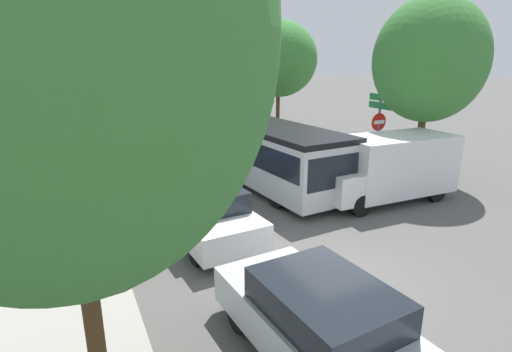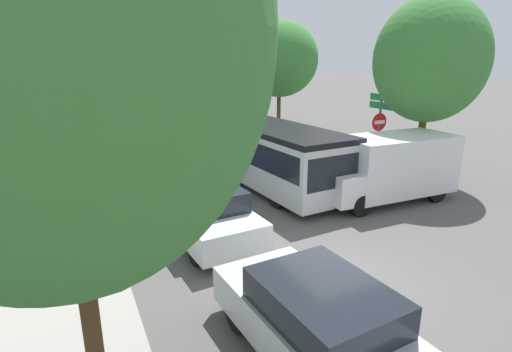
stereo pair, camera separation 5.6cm
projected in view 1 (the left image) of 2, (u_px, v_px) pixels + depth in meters
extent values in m
plane|color=#565451|center=(336.00, 278.00, 9.24)|extent=(200.00, 200.00, 0.00)
cube|color=#9E998E|center=(53.00, 142.00, 23.90)|extent=(3.20, 49.83, 0.14)
cube|color=silver|center=(260.00, 151.00, 16.23)|extent=(3.13, 9.34, 1.98)
cube|color=black|center=(260.00, 142.00, 16.12)|extent=(3.12, 8.98, 0.87)
cube|color=black|center=(260.00, 124.00, 15.92)|extent=(3.13, 9.34, 0.19)
cube|color=silver|center=(185.00, 122.00, 23.45)|extent=(2.92, 6.45, 1.98)
cube|color=black|center=(184.00, 116.00, 23.34)|extent=(2.92, 6.20, 0.87)
cube|color=black|center=(184.00, 104.00, 23.14)|extent=(2.92, 6.45, 0.19)
cylinder|color=black|center=(210.00, 132.00, 20.44)|extent=(1.89, 1.10, 1.82)
cube|color=black|center=(335.00, 172.00, 12.38)|extent=(2.17, 0.25, 1.06)
cylinder|color=black|center=(326.00, 184.00, 14.50)|extent=(0.36, 0.99, 0.97)
cylinder|color=black|center=(278.00, 194.00, 13.51)|extent=(0.36, 0.99, 0.97)
cylinder|color=black|center=(248.00, 153.00, 19.38)|extent=(0.36, 0.99, 0.97)
cylinder|color=black|center=(208.00, 158.00, 18.39)|extent=(0.36, 0.99, 0.97)
cylinder|color=black|center=(202.00, 134.00, 24.16)|extent=(0.36, 0.99, 0.97)
cylinder|color=black|center=(168.00, 137.00, 23.17)|extent=(0.36, 0.99, 0.97)
cube|color=silver|center=(95.00, 94.00, 42.46)|extent=(3.12, 11.63, 2.00)
cube|color=black|center=(94.00, 90.00, 42.36)|extent=(3.11, 11.06, 0.84)
cube|color=black|center=(93.00, 83.00, 42.15)|extent=(3.12, 11.63, 0.20)
cylinder|color=black|center=(84.00, 98.00, 45.63)|extent=(0.35, 1.02, 1.00)
cylinder|color=black|center=(104.00, 97.00, 46.44)|extent=(0.35, 1.02, 1.00)
cylinder|color=black|center=(85.00, 105.00, 39.23)|extent=(0.35, 1.02, 1.00)
cylinder|color=black|center=(108.00, 104.00, 40.03)|extent=(0.35, 1.02, 1.00)
cube|color=#B7BABF|center=(320.00, 330.00, 6.52)|extent=(2.12, 4.43, 0.70)
cube|color=black|center=(326.00, 300.00, 6.26)|extent=(1.83, 2.37, 0.53)
cylinder|color=black|center=(239.00, 314.00, 7.39)|extent=(0.27, 0.67, 0.66)
cylinder|color=black|center=(306.00, 291.00, 8.12)|extent=(0.27, 0.67, 0.66)
cube|color=white|center=(204.00, 216.00, 11.22)|extent=(2.15, 4.51, 0.71)
cube|color=black|center=(205.00, 196.00, 10.95)|extent=(1.86, 2.41, 0.54)
cylinder|color=black|center=(162.00, 214.00, 12.10)|extent=(0.27, 0.68, 0.67)
cylinder|color=black|center=(210.00, 205.00, 12.84)|extent=(0.27, 0.68, 0.67)
cylinder|color=black|center=(197.00, 252.00, 9.75)|extent=(0.27, 0.68, 0.67)
cylinder|color=black|center=(253.00, 238.00, 10.50)|extent=(0.27, 0.68, 0.67)
cube|color=navy|center=(158.00, 166.00, 16.43)|extent=(2.17, 4.56, 0.72)
cube|color=black|center=(157.00, 151.00, 16.16)|extent=(1.88, 2.44, 0.55)
cylinder|color=black|center=(131.00, 167.00, 17.32)|extent=(0.28, 0.69, 0.68)
cylinder|color=black|center=(166.00, 163.00, 18.07)|extent=(0.28, 0.69, 0.68)
cylinder|color=black|center=(148.00, 184.00, 14.95)|extent=(0.28, 0.69, 0.68)
cylinder|color=black|center=(188.00, 178.00, 15.70)|extent=(0.28, 0.69, 0.68)
cube|color=tan|center=(137.00, 144.00, 20.72)|extent=(2.03, 4.26, 0.67)
cube|color=black|center=(137.00, 133.00, 20.47)|extent=(1.76, 2.28, 0.51)
cylinder|color=black|center=(118.00, 146.00, 21.55)|extent=(0.26, 0.65, 0.63)
cylinder|color=black|center=(145.00, 143.00, 22.26)|extent=(0.26, 0.65, 0.63)
cylinder|color=black|center=(129.00, 156.00, 19.34)|extent=(0.26, 0.65, 0.63)
cylinder|color=black|center=(159.00, 153.00, 20.04)|extent=(0.26, 0.65, 0.63)
cube|color=black|center=(118.00, 128.00, 25.79)|extent=(1.90, 3.99, 0.63)
cube|color=black|center=(118.00, 120.00, 25.56)|extent=(1.65, 2.13, 0.48)
cylinder|color=black|center=(104.00, 130.00, 26.57)|extent=(0.24, 0.60, 0.59)
cylinder|color=black|center=(125.00, 128.00, 27.23)|extent=(0.24, 0.60, 0.59)
cylinder|color=black|center=(111.00, 136.00, 24.50)|extent=(0.24, 0.60, 0.59)
cylinder|color=black|center=(134.00, 134.00, 25.16)|extent=(0.24, 0.60, 0.59)
cube|color=#236638|center=(109.00, 117.00, 30.69)|extent=(1.94, 4.07, 0.64)
cube|color=black|center=(109.00, 109.00, 30.45)|extent=(1.68, 2.17, 0.49)
cylinder|color=black|center=(97.00, 119.00, 31.48)|extent=(0.25, 0.62, 0.60)
cylinder|color=black|center=(116.00, 117.00, 32.15)|extent=(0.25, 0.62, 0.60)
cylinder|color=black|center=(103.00, 123.00, 29.37)|extent=(0.25, 0.62, 0.60)
cylinder|color=black|center=(122.00, 122.00, 30.04)|extent=(0.25, 0.62, 0.60)
cube|color=white|center=(395.00, 164.00, 14.08)|extent=(4.15, 2.11, 2.00)
cube|color=white|center=(336.00, 185.00, 13.22)|extent=(0.95, 1.92, 1.00)
cylinder|color=black|center=(361.00, 205.00, 12.78)|extent=(0.73, 0.26, 0.72)
cylinder|color=black|center=(331.00, 190.00, 14.25)|extent=(0.73, 0.26, 0.72)
cylinder|color=black|center=(436.00, 192.00, 14.09)|extent=(0.73, 0.26, 0.72)
cylinder|color=black|center=(401.00, 179.00, 15.56)|extent=(0.73, 0.26, 0.72)
cylinder|color=#56595E|center=(226.00, 151.00, 14.27)|extent=(0.12, 0.12, 3.40)
cube|color=black|center=(225.00, 116.00, 13.91)|extent=(0.37, 0.31, 0.90)
sphere|color=red|center=(227.00, 108.00, 13.72)|extent=(0.18, 0.18, 0.18)
sphere|color=#EAAD14|center=(227.00, 116.00, 13.80)|extent=(0.18, 0.18, 0.18)
sphere|color=green|center=(228.00, 124.00, 13.88)|extent=(0.18, 0.18, 0.18)
cylinder|color=#56595E|center=(376.00, 153.00, 16.08)|extent=(0.08, 0.08, 2.40)
cylinder|color=red|center=(379.00, 122.00, 15.72)|extent=(0.70, 0.03, 0.70)
cube|color=white|center=(379.00, 122.00, 15.70)|extent=(0.50, 0.04, 0.14)
cylinder|color=#56595E|center=(378.00, 133.00, 17.24)|extent=(0.10, 0.10, 3.60)
cube|color=#197A38|center=(381.00, 97.00, 16.82)|extent=(0.11, 1.40, 0.28)
cube|color=#197A38|center=(380.00, 105.00, 16.91)|extent=(0.11, 1.40, 0.28)
cylinder|color=#51381E|center=(94.00, 325.00, 5.35)|extent=(0.24, 0.24, 2.90)
ellipsoid|color=#3D7F38|center=(54.00, 31.00, 4.30)|extent=(4.92, 4.92, 6.04)
ellipsoid|color=#33752D|center=(69.00, 117.00, 4.41)|extent=(2.95, 2.95, 3.32)
cylinder|color=#51381E|center=(64.00, 162.00, 14.65)|extent=(0.30, 0.30, 2.45)
ellipsoid|color=#3D7F38|center=(52.00, 76.00, 13.78)|extent=(4.09, 4.09, 4.87)
ellipsoid|color=#1E561E|center=(36.00, 98.00, 13.96)|extent=(2.46, 2.46, 2.68)
cylinder|color=#51381E|center=(56.00, 116.00, 22.85)|extent=(0.34, 0.34, 3.38)
ellipsoid|color=#286623|center=(47.00, 53.00, 21.87)|extent=(4.91, 4.91, 4.73)
ellipsoid|color=#3D7F38|center=(49.00, 66.00, 22.57)|extent=(2.95, 2.95, 2.60)
cylinder|color=#51381E|center=(419.00, 144.00, 16.30)|extent=(0.29, 0.29, 3.03)
ellipsoid|color=#3D7F38|center=(429.00, 60.00, 15.36)|extent=(4.29, 4.29, 4.79)
ellipsoid|color=#3D7F38|center=(419.00, 78.00, 15.94)|extent=(2.57, 2.57, 2.63)
cylinder|color=#51381E|center=(278.00, 113.00, 24.85)|extent=(0.24, 0.24, 3.16)
ellipsoid|color=#3D7F38|center=(279.00, 59.00, 23.93)|extent=(4.62, 4.62, 4.50)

